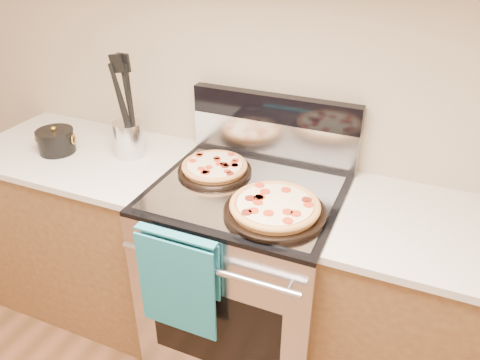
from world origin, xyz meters
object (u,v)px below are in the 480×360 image
at_px(pepperoni_pizza_back, 215,168).
at_px(utensil_crock, 129,139).
at_px(range_body, 246,278).
at_px(pepperoni_pizza_front, 275,208).
at_px(saucepan, 56,142).

bearing_deg(pepperoni_pizza_back, utensil_crock, 177.96).
height_order(range_body, pepperoni_pizza_front, pepperoni_pizza_front).
relative_size(range_body, pepperoni_pizza_back, 2.87).
distance_m(utensil_crock, saucepan, 0.36).
height_order(pepperoni_pizza_back, saucepan, saucepan).
bearing_deg(pepperoni_pizza_front, range_body, 141.59).
bearing_deg(utensil_crock, range_body, -7.83).
bearing_deg(utensil_crock, pepperoni_pizza_back, -2.04).
bearing_deg(pepperoni_pizza_back, range_body, -21.25).
relative_size(pepperoni_pizza_back, utensil_crock, 1.89).
bearing_deg(saucepan, pepperoni_pizza_front, -5.71).
xyz_separation_m(range_body, saucepan, (-0.96, -0.02, 0.51)).
height_order(range_body, pepperoni_pizza_back, pepperoni_pizza_back).
xyz_separation_m(range_body, utensil_crock, (-0.62, 0.09, 0.54)).
height_order(pepperoni_pizza_back, utensil_crock, utensil_crock).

